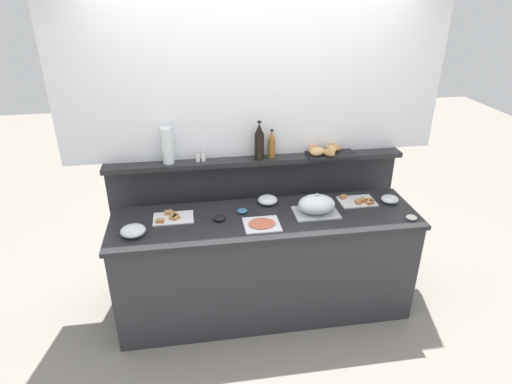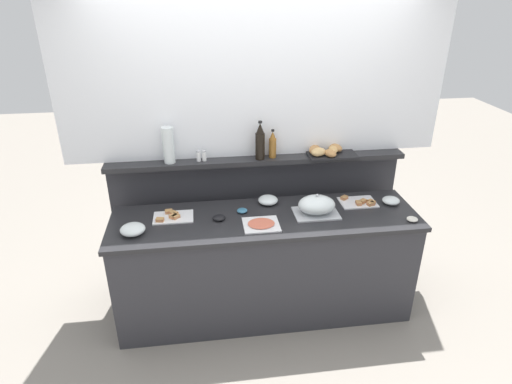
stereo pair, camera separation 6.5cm
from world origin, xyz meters
name	(u,v)px [view 1 (the left image)]	position (x,y,z in m)	size (l,w,h in m)	color
ground_plane	(254,267)	(0.00, 0.60, 0.00)	(12.00, 12.00, 0.00)	gray
buffet_counter	(265,265)	(0.00, 0.00, 0.45)	(2.34, 0.65, 0.89)	#2D2D33
back_ledge_unit	(256,215)	(0.00, 0.50, 0.63)	(2.45, 0.22, 1.20)	#2D2D33
upper_wall_panel	(255,68)	(0.00, 0.53, 1.90)	(3.05, 0.08, 1.40)	white
sandwich_platter_rear	(358,201)	(0.78, 0.12, 0.90)	(0.29, 0.21, 0.04)	silver
sandwich_platter_front	(172,218)	(-0.70, 0.08, 0.90)	(0.30, 0.19, 0.04)	white
cold_cuts_platter	(262,224)	(-0.05, -0.12, 0.90)	(0.26, 0.23, 0.02)	white
serving_cloche	(316,205)	(0.39, -0.01, 0.96)	(0.34, 0.24, 0.17)	#B7BABF
glass_bowl_large	(133,231)	(-0.97, -0.11, 0.92)	(0.18, 0.18, 0.07)	silver
glass_bowl_medium	(390,199)	(1.03, 0.08, 0.91)	(0.14, 0.14, 0.06)	silver
glass_bowl_small	(268,200)	(0.05, 0.22, 0.92)	(0.16, 0.16, 0.06)	silver
condiment_bowl_red	(412,217)	(1.07, -0.20, 0.90)	(0.08, 0.08, 0.03)	silver
condiment_bowl_dark	(219,218)	(-0.35, 0.01, 0.91)	(0.09, 0.09, 0.03)	black
condiment_bowl_cream	(242,211)	(-0.17, 0.10, 0.90)	(0.08, 0.08, 0.03)	teal
wine_bottle_dark	(259,142)	(0.01, 0.40, 1.35)	(0.08, 0.08, 0.32)	black
vinegar_bottle_amber	(272,145)	(0.12, 0.43, 1.31)	(0.06, 0.06, 0.24)	#8E5B23
salt_shaker	(198,156)	(-0.48, 0.43, 1.25)	(0.03, 0.03, 0.09)	white
pepper_shaker	(203,156)	(-0.43, 0.43, 1.25)	(0.03, 0.03, 0.09)	white
bread_basket	(326,151)	(0.57, 0.41, 1.24)	(0.41, 0.28, 0.08)	black
water_carafe	(167,146)	(-0.71, 0.43, 1.35)	(0.09, 0.09, 0.29)	silver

